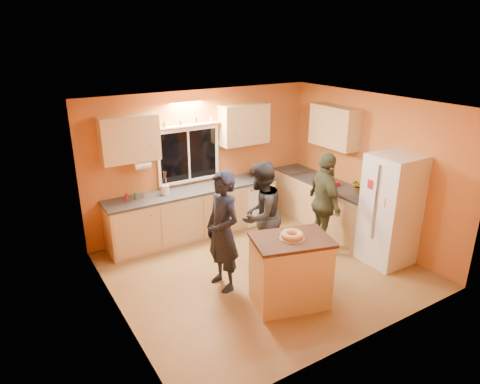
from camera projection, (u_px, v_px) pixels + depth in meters
ground at (263, 269)px, 6.79m from camera, size 4.50×4.50×0.00m
room_shell at (256, 164)px, 6.61m from camera, size 4.54×4.04×2.61m
back_counter at (212, 208)px, 8.00m from camera, size 4.23×0.62×0.90m
right_counter at (334, 208)px, 7.99m from camera, size 0.62×1.84×0.90m
refrigerator at (391, 210)px, 6.77m from camera, size 0.72×0.70×1.80m
island at (290, 271)px, 5.80m from camera, size 1.18×0.95×0.99m
bundt_pastry at (292, 235)px, 5.61m from camera, size 0.31×0.31×0.09m
person_left at (223, 232)px, 6.05m from camera, size 0.48×0.68×1.78m
person_center at (260, 215)px, 6.66m from camera, size 1.03×0.94×1.72m
person_right at (325, 203)px, 7.15m from camera, size 0.69×1.09×1.72m
mixing_bowl at (260, 173)px, 8.38m from camera, size 0.51×0.51×0.10m
utensil_crock at (165, 190)px, 7.38m from camera, size 0.14×0.14×0.17m
potted_plant at (359, 186)px, 7.42m from camera, size 0.29×0.27×0.28m
red_box at (335, 184)px, 7.82m from camera, size 0.18×0.16×0.07m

